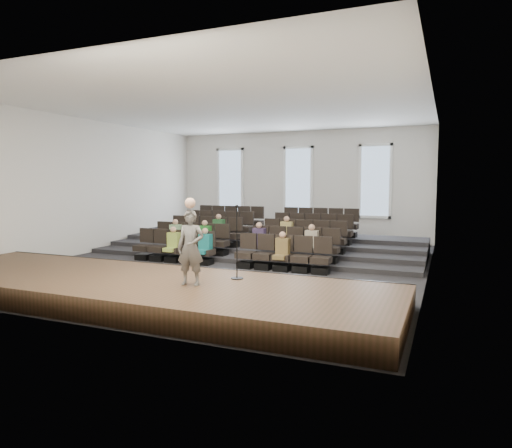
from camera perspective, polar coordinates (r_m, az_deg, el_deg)
The scene contains 14 objects.
ground at distance 15.09m, azimuth -2.87°, elevation -4.91°, with size 14.00×14.00×0.00m, color black.
ceiling at distance 15.03m, azimuth -2.97°, elevation 14.24°, with size 12.00×14.00×0.02m, color white.
wall_back at distance 21.39m, azimuth 5.32°, elevation 4.81°, with size 12.00×0.04×5.00m, color silver.
wall_front at distance 9.06m, azimuth -22.67°, elevation 3.81°, with size 12.00×0.04×5.00m, color silver.
wall_left at distance 18.29m, azimuth -20.20°, elevation 4.44°, with size 0.04×14.00×5.00m, color silver.
wall_right at distance 13.38m, azimuth 21.05°, elevation 4.21°, with size 0.04×14.00×5.00m, color silver.
stage at distance 10.77m, azimuth -14.87°, elevation -7.87°, with size 11.80×3.60×0.50m, color #472E1E.
stage_lip at distance 12.18m, azimuth -9.74°, elevation -6.24°, with size 11.80×0.06×0.52m, color black.
risers at distance 17.93m, azimuth 1.54°, elevation -2.64°, with size 11.80×4.80×0.60m.
seating_rows at distance 16.37m, azimuth -0.54°, elevation -1.69°, with size 6.80×4.70×1.67m.
windows at distance 21.32m, azimuth 5.27°, elevation 5.35°, with size 8.44×0.10×3.24m.
audience at distance 15.33m, azimuth -2.84°, elevation -1.67°, with size 5.45×2.64×1.10m.
speaker at distance 9.66m, azimuth -8.16°, elevation -2.94°, with size 0.58×0.38×1.59m, color #565452.
mic_stand at distance 10.23m, azimuth -2.40°, elevation -4.13°, with size 0.28×0.28×1.67m.
Camera 1 is at (6.47, -13.37, 2.67)m, focal length 32.00 mm.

